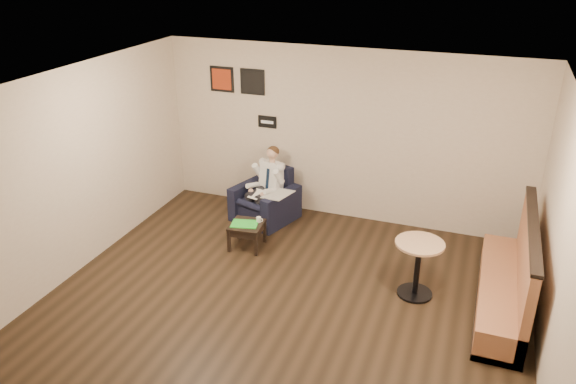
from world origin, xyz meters
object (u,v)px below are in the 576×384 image
(green_folder, at_px, (245,224))
(seated_man, at_px, (260,189))
(banquette, at_px, (506,266))
(coffee_mug, at_px, (259,220))
(cafe_table, at_px, (417,269))
(smartphone, at_px, (252,220))
(armchair, at_px, (265,195))
(side_table, at_px, (247,235))

(green_folder, bearing_deg, seated_man, 97.29)
(seated_man, height_order, banquette, banquette)
(coffee_mug, bearing_deg, cafe_table, -11.70)
(coffee_mug, distance_m, banquette, 3.50)
(banquette, bearing_deg, smartphone, 173.09)
(armchair, relative_size, cafe_table, 1.13)
(coffee_mug, bearing_deg, armchair, 106.36)
(side_table, xyz_separation_m, coffee_mug, (0.15, 0.12, 0.24))
(cafe_table, bearing_deg, banquette, 5.05)
(seated_man, height_order, side_table, seated_man)
(armchair, bearing_deg, green_folder, -67.75)
(banquette, xyz_separation_m, cafe_table, (-1.05, -0.09, -0.21))
(side_table, height_order, coffee_mug, coffee_mug)
(smartphone, bearing_deg, seated_man, 108.03)
(coffee_mug, bearing_deg, smartphone, 167.99)
(seated_man, height_order, coffee_mug, seated_man)
(coffee_mug, xyz_separation_m, smartphone, (-0.12, 0.02, -0.04))
(side_table, height_order, smartphone, smartphone)
(armchair, xyz_separation_m, cafe_table, (2.68, -1.35, -0.04))
(green_folder, xyz_separation_m, banquette, (3.65, -0.27, 0.20))
(side_table, distance_m, coffee_mug, 0.30)
(armchair, bearing_deg, coffee_mug, -55.97)
(side_table, distance_m, green_folder, 0.20)
(banquette, bearing_deg, green_folder, 175.71)
(coffee_mug, bearing_deg, green_folder, -141.21)
(armchair, relative_size, smartphone, 7.23)
(green_folder, xyz_separation_m, coffee_mug, (0.17, 0.14, 0.04))
(smartphone, bearing_deg, banquette, -2.01)
(green_folder, bearing_deg, smartphone, 71.13)
(banquette, bearing_deg, coffee_mug, 173.26)
(side_table, height_order, cafe_table, cafe_table)
(armchair, height_order, side_table, armchair)
(armchair, xyz_separation_m, side_table, (0.10, -0.97, -0.23))
(seated_man, xyz_separation_m, coffee_mug, (0.28, -0.74, -0.15))
(armchair, relative_size, side_table, 1.84)
(seated_man, relative_size, coffee_mug, 14.12)
(green_folder, height_order, smartphone, green_folder)
(cafe_table, bearing_deg, coffee_mug, 168.30)
(side_table, distance_m, cafe_table, 2.61)
(banquette, bearing_deg, armchair, 161.31)
(seated_man, bearing_deg, smartphone, -59.21)
(coffee_mug, relative_size, smartphone, 0.68)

